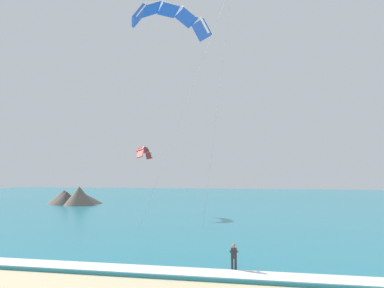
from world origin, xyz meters
name	(u,v)px	position (x,y,z in m)	size (l,w,h in m)	color
sea	(263,201)	(0.00, 70.73, 0.10)	(200.00, 120.00, 0.20)	teal
surf_foam	(245,275)	(0.00, 11.73, 0.22)	(200.00, 1.78, 0.04)	white
surfboard	(234,273)	(-0.69, 12.71, 0.03)	(0.58, 1.44, 0.09)	white
kitesurfer	(234,257)	(-0.69, 12.73, 0.94)	(0.55, 0.55, 1.69)	#232328
kite_primary	(170,17)	(-6.22, 18.82, 18.39)	(8.17, 8.13, 18.30)	blue
kite_distant	(144,151)	(-15.43, 39.25, 8.83)	(1.25, 4.84, 1.74)	red
headland_left	(74,198)	(-33.98, 54.02, 1.37)	(11.19, 10.28, 3.52)	#665B51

